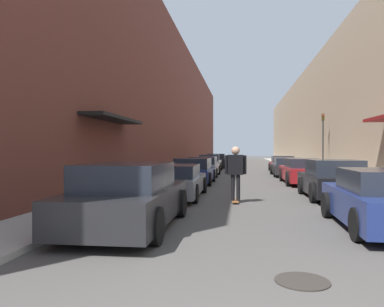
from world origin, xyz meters
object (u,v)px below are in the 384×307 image
at_px(parked_car_left_0, 129,197).
at_px(parked_car_left_2, 194,171).
at_px(parked_car_right_3, 288,167).
at_px(parked_car_right_2, 303,171).
at_px(parked_car_right_1, 333,180).
at_px(parked_car_left_1, 174,181).
at_px(parked_car_right_0, 383,200).
at_px(manhole_cover, 302,281).
at_px(traffic_light, 323,137).
at_px(skateboarder, 236,168).
at_px(parked_car_left_3, 204,167).
at_px(parked_car_left_5, 216,161).
at_px(parked_car_left_4, 210,163).
at_px(parked_car_right_4, 282,164).

height_order(parked_car_left_0, parked_car_left_2, parked_car_left_0).
bearing_deg(parked_car_right_3, parked_car_right_2, -89.79).
bearing_deg(parked_car_right_1, parked_car_left_1, -176.16).
height_order(parked_car_right_0, parked_car_right_3, parked_car_right_0).
relative_size(parked_car_right_3, manhole_cover, 6.45).
bearing_deg(traffic_light, parked_car_right_0, -97.78).
relative_size(parked_car_right_0, skateboarder, 2.25).
distance_m(parked_car_left_3, skateboarder, 12.26).
relative_size(parked_car_left_2, parked_car_left_5, 0.88).
distance_m(parked_car_left_5, skateboarder, 23.66).
height_order(skateboarder, manhole_cover, skateboarder).
height_order(parked_car_left_2, parked_car_right_1, parked_car_right_1).
distance_m(parked_car_right_3, traffic_light, 3.15).
xyz_separation_m(parked_car_left_0, parked_car_left_5, (0.03, 27.71, -0.03)).
height_order(parked_car_left_0, parked_car_right_3, parked_car_left_0).
distance_m(parked_car_left_4, parked_car_left_5, 5.54).
height_order(skateboarder, traffic_light, traffic_light).
xyz_separation_m(parked_car_left_1, parked_car_right_3, (5.41, 11.77, 0.01)).
height_order(parked_car_left_1, parked_car_right_2, parked_car_right_2).
height_order(parked_car_left_1, parked_car_right_1, parked_car_right_1).
relative_size(manhole_cover, traffic_light, 0.18).
relative_size(parked_car_left_5, manhole_cover, 6.86).
bearing_deg(parked_car_left_5, parked_car_left_1, -90.03).
distance_m(parked_car_left_0, parked_car_left_1, 5.30).
height_order(parked_car_left_3, parked_car_left_4, parked_car_left_4).
relative_size(parked_car_left_4, manhole_cover, 6.23).
bearing_deg(skateboarder, parked_car_right_4, 79.42).
bearing_deg(traffic_light, parked_car_left_1, -121.75).
bearing_deg(parked_car_right_3, parked_car_left_0, -107.64).
xyz_separation_m(parked_car_right_0, parked_car_right_4, (0.16, 21.47, -0.04)).
bearing_deg(parked_car_left_1, traffic_light, 58.25).
xyz_separation_m(parked_car_right_2, parked_car_right_4, (0.13, 10.70, -0.04)).
distance_m(parked_car_left_1, traffic_light, 14.88).
bearing_deg(parked_car_left_2, parked_car_right_4, 63.78).
relative_size(parked_car_right_2, parked_car_right_3, 1.03).
relative_size(parked_car_left_5, traffic_light, 1.21).
distance_m(parked_car_left_0, parked_car_left_5, 27.71).
xyz_separation_m(parked_car_left_1, skateboarder, (2.21, -1.15, 0.54)).
bearing_deg(skateboarder, parked_car_left_3, 100.55).
distance_m(parked_car_left_4, parked_car_right_0, 22.30).
bearing_deg(traffic_light, parked_car_left_3, -168.04).
bearing_deg(parked_car_left_2, parked_car_right_1, -42.72).
relative_size(parked_car_right_1, parked_car_right_3, 0.87).
relative_size(parked_car_left_2, manhole_cover, 6.05).
xyz_separation_m(parked_car_right_2, parked_car_right_3, (-0.02, 5.73, -0.04)).
bearing_deg(parked_car_left_0, parked_car_right_0, 6.04).
height_order(parked_car_left_4, parked_car_right_0, parked_car_left_4).
bearing_deg(manhole_cover, parked_car_left_0, 137.62).
distance_m(parked_car_left_0, manhole_cover, 4.38).
distance_m(parked_car_right_0, parked_car_right_3, 16.49).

